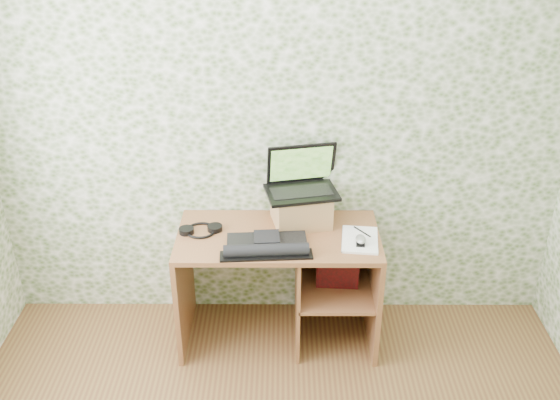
{
  "coord_description": "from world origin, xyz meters",
  "views": [
    {
      "loc": [
        0.02,
        -1.71,
        2.66
      ],
      "look_at": [
        0.01,
        1.39,
        1.01
      ],
      "focal_mm": 40.0,
      "sensor_mm": 36.0,
      "label": 1
    }
  ],
  "objects_px": {
    "riser": "(301,208)",
    "keyboard": "(267,246)",
    "desk": "(291,270)",
    "laptop": "(301,181)",
    "notepad": "(360,240)"
  },
  "relations": [
    {
      "from": "riser",
      "to": "desk",
      "type": "bearing_deg",
      "value": -117.44
    },
    {
      "from": "riser",
      "to": "keyboard",
      "type": "relative_size",
      "value": 0.63
    },
    {
      "from": "laptop",
      "to": "keyboard",
      "type": "height_order",
      "value": "laptop"
    },
    {
      "from": "desk",
      "to": "keyboard",
      "type": "distance_m",
      "value": 0.38
    },
    {
      "from": "laptop",
      "to": "notepad",
      "type": "xyz_separation_m",
      "value": [
        0.34,
        -0.26,
        -0.26
      ]
    },
    {
      "from": "riser",
      "to": "keyboard",
      "type": "height_order",
      "value": "riser"
    },
    {
      "from": "riser",
      "to": "notepad",
      "type": "height_order",
      "value": "riser"
    },
    {
      "from": "riser",
      "to": "keyboard",
      "type": "xyz_separation_m",
      "value": [
        -0.2,
        -0.31,
        -0.07
      ]
    },
    {
      "from": "keyboard",
      "to": "notepad",
      "type": "xyz_separation_m",
      "value": [
        0.54,
        0.1,
        -0.02
      ]
    },
    {
      "from": "riser",
      "to": "notepad",
      "type": "bearing_deg",
      "value": -31.94
    },
    {
      "from": "laptop",
      "to": "keyboard",
      "type": "distance_m",
      "value": 0.47
    },
    {
      "from": "desk",
      "to": "notepad",
      "type": "distance_m",
      "value": 0.49
    },
    {
      "from": "laptop",
      "to": "notepad",
      "type": "distance_m",
      "value": 0.49
    },
    {
      "from": "desk",
      "to": "riser",
      "type": "xyz_separation_m",
      "value": [
        0.06,
        0.12,
        0.37
      ]
    },
    {
      "from": "laptop",
      "to": "notepad",
      "type": "height_order",
      "value": "laptop"
    }
  ]
}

